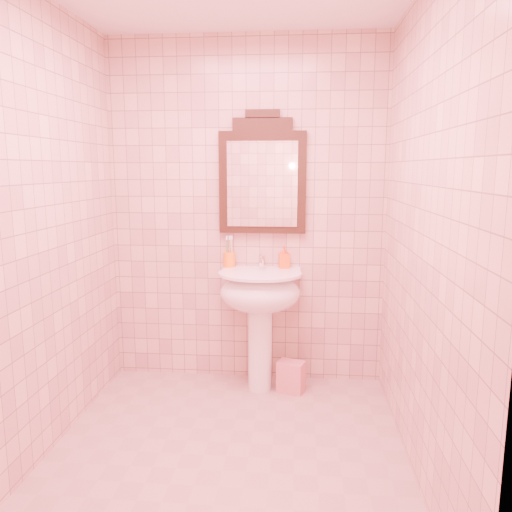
# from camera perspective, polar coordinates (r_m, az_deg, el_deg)

# --- Properties ---
(floor) EXTENTS (2.20, 2.20, 0.00)m
(floor) POSITION_cam_1_polar(r_m,az_deg,el_deg) (2.99, -3.43, -21.85)
(floor) COLOR tan
(floor) RESTS_ON ground
(back_wall) EXTENTS (2.00, 0.02, 2.50)m
(back_wall) POSITION_cam_1_polar(r_m,az_deg,el_deg) (3.64, -1.10, 4.87)
(back_wall) COLOR beige
(back_wall) RESTS_ON floor
(pedestal_sink) EXTENTS (0.58, 0.58, 0.86)m
(pedestal_sink) POSITION_cam_1_polar(r_m,az_deg,el_deg) (3.51, 0.46, -5.09)
(pedestal_sink) COLOR white
(pedestal_sink) RESTS_ON floor
(faucet) EXTENTS (0.04, 0.16, 0.11)m
(faucet) POSITION_cam_1_polar(r_m,az_deg,el_deg) (3.59, 0.64, -0.53)
(faucet) COLOR white
(faucet) RESTS_ON pedestal_sink
(mirror) EXTENTS (0.62, 0.06, 0.87)m
(mirror) POSITION_cam_1_polar(r_m,az_deg,el_deg) (3.59, 0.74, 9.00)
(mirror) COLOR black
(mirror) RESTS_ON back_wall
(toothbrush_cup) EXTENTS (0.09, 0.09, 0.20)m
(toothbrush_cup) POSITION_cam_1_polar(r_m,az_deg,el_deg) (3.65, -3.07, -0.37)
(toothbrush_cup) COLOR orange
(toothbrush_cup) RESTS_ON pedestal_sink
(soap_dispenser) EXTENTS (0.09, 0.09, 0.16)m
(soap_dispenser) POSITION_cam_1_polar(r_m,az_deg,el_deg) (3.60, 3.23, -0.12)
(soap_dispenser) COLOR #ED5613
(soap_dispenser) RESTS_ON pedestal_sink
(towel) EXTENTS (0.21, 0.17, 0.22)m
(towel) POSITION_cam_1_polar(r_m,az_deg,el_deg) (3.66, 4.01, -13.58)
(towel) COLOR #D47C81
(towel) RESTS_ON floor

